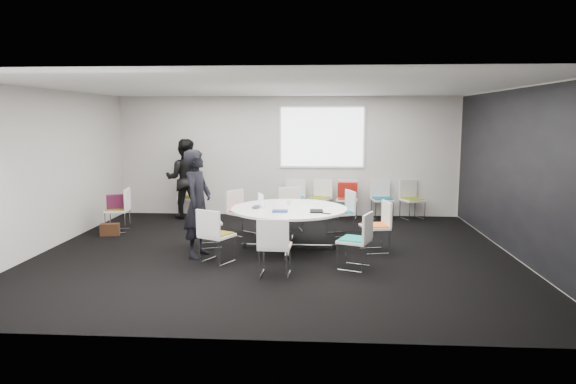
# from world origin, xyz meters

# --- Properties ---
(room_shell) EXTENTS (8.08, 7.08, 2.88)m
(room_shell) POSITION_xyz_m (0.09, 0.00, 1.40)
(room_shell) COLOR black
(room_shell) RESTS_ON ground
(conference_table) EXTENTS (2.04, 2.04, 0.73)m
(conference_table) POSITION_xyz_m (0.22, 0.32, 0.52)
(conference_table) COLOR silver
(conference_table) RESTS_ON ground
(projection_screen) EXTENTS (1.90, 0.03, 1.35)m
(projection_screen) POSITION_xyz_m (0.80, 3.46, 1.85)
(projection_screen) COLOR white
(projection_screen) RESTS_ON room_shell
(chair_ring_a) EXTENTS (0.53, 0.54, 0.88)m
(chair_ring_a) POSITION_xyz_m (1.72, 0.18, 0.28)
(chair_ring_a) COLOR silver
(chair_ring_a) RESTS_ON ground
(chair_ring_b) EXTENTS (0.58, 0.59, 0.88)m
(chair_ring_b) POSITION_xyz_m (1.19, 1.42, 0.28)
(chair_ring_b) COLOR silver
(chair_ring_b) RESTS_ON ground
(chair_ring_c) EXTENTS (0.55, 0.54, 0.88)m
(chair_ring_c) POSITION_xyz_m (0.18, 1.74, 0.28)
(chair_ring_c) COLOR silver
(chair_ring_c) RESTS_ON ground
(chair_ring_d) EXTENTS (0.63, 0.64, 0.88)m
(chair_ring_d) POSITION_xyz_m (-0.77, 1.33, 0.28)
(chair_ring_d) COLOR silver
(chair_ring_d) RESTS_ON ground
(chair_ring_e) EXTENTS (0.58, 0.59, 0.88)m
(chair_ring_e) POSITION_xyz_m (-1.24, 0.36, 0.28)
(chair_ring_e) COLOR silver
(chair_ring_e) RESTS_ON ground
(chair_ring_f) EXTENTS (0.62, 0.61, 0.88)m
(chair_ring_f) POSITION_xyz_m (-0.88, -0.66, 0.28)
(chair_ring_f) COLOR silver
(chair_ring_f) RESTS_ON ground
(chair_ring_g) EXTENTS (0.48, 0.47, 0.88)m
(chair_ring_g) POSITION_xyz_m (0.11, -1.29, 0.28)
(chair_ring_g) COLOR silver
(chair_ring_g) RESTS_ON ground
(chair_ring_h) EXTENTS (0.59, 0.59, 0.88)m
(chair_ring_h) POSITION_xyz_m (1.31, -0.86, 0.28)
(chair_ring_h) COLOR silver
(chair_ring_h) RESTS_ON ground
(chair_back_a) EXTENTS (0.50, 0.49, 0.88)m
(chair_back_a) POSITION_xyz_m (0.17, 3.17, 0.28)
(chair_back_a) COLOR silver
(chair_back_a) RESTS_ON ground
(chair_back_b) EXTENTS (0.59, 0.58, 0.88)m
(chair_back_b) POSITION_xyz_m (0.76, 3.16, 0.28)
(chair_back_b) COLOR silver
(chair_back_b) RESTS_ON ground
(chair_back_c) EXTENTS (0.52, 0.51, 0.88)m
(chair_back_c) POSITION_xyz_m (1.39, 3.12, 0.28)
(chair_back_c) COLOR silver
(chair_back_c) RESTS_ON ground
(chair_back_d) EXTENTS (0.52, 0.51, 0.88)m
(chair_back_d) POSITION_xyz_m (2.18, 3.17, 0.28)
(chair_back_d) COLOR silver
(chair_back_d) RESTS_ON ground
(chair_back_e) EXTENTS (0.60, 0.59, 0.88)m
(chair_back_e) POSITION_xyz_m (2.87, 3.16, 0.28)
(chair_back_e) COLOR silver
(chair_back_e) RESTS_ON ground
(chair_spare_left) EXTENTS (0.51, 0.52, 0.88)m
(chair_spare_left) POSITION_xyz_m (-3.33, 1.46, 0.28)
(chair_spare_left) COLOR silver
(chair_spare_left) RESTS_ON ground
(chair_person_back) EXTENTS (0.56, 0.55, 0.88)m
(chair_person_back) POSITION_xyz_m (-2.34, 3.12, 0.28)
(chair_person_back) COLOR silver
(chair_person_back) RESTS_ON ground
(person_main) EXTENTS (0.53, 0.71, 1.79)m
(person_main) POSITION_xyz_m (-1.25, -0.29, 0.89)
(person_main) COLOR black
(person_main) RESTS_ON ground
(person_back) EXTENTS (0.95, 0.78, 1.82)m
(person_back) POSITION_xyz_m (-2.33, 2.96, 0.91)
(person_back) COLOR black
(person_back) RESTS_ON ground
(laptop) EXTENTS (0.23, 0.31, 0.02)m
(laptop) POSITION_xyz_m (-0.31, 0.31, 0.74)
(laptop) COLOR #333338
(laptop) RESTS_ON conference_table
(laptop_lid) EXTENTS (0.12, 0.29, 0.22)m
(laptop_lid) POSITION_xyz_m (-0.28, 0.37, 0.86)
(laptop_lid) COLOR silver
(laptop_lid) RESTS_ON conference_table
(notebook_black) EXTENTS (0.23, 0.30, 0.02)m
(notebook_black) POSITION_xyz_m (0.71, -0.01, 0.74)
(notebook_black) COLOR black
(notebook_black) RESTS_ON conference_table
(tablet_folio) EXTENTS (0.27, 0.22, 0.03)m
(tablet_folio) POSITION_xyz_m (0.09, -0.06, 0.74)
(tablet_folio) COLOR navy
(tablet_folio) RESTS_ON conference_table
(papers_right) EXTENTS (0.32, 0.24, 0.00)m
(papers_right) POSITION_xyz_m (0.80, 0.60, 0.73)
(papers_right) COLOR silver
(papers_right) RESTS_ON conference_table
(papers_front) EXTENTS (0.35, 0.29, 0.00)m
(papers_front) POSITION_xyz_m (0.84, 0.20, 0.73)
(papers_front) COLOR white
(papers_front) RESTS_ON conference_table
(cup) EXTENTS (0.08, 0.08, 0.09)m
(cup) POSITION_xyz_m (0.19, 0.72, 0.78)
(cup) COLOR white
(cup) RESTS_ON conference_table
(phone) EXTENTS (0.16, 0.12, 0.01)m
(phone) POSITION_xyz_m (0.88, -0.20, 0.73)
(phone) COLOR black
(phone) RESTS_ON conference_table
(maroon_bag) EXTENTS (0.42, 0.28, 0.28)m
(maroon_bag) POSITION_xyz_m (-3.34, 1.45, 0.62)
(maroon_bag) COLOR #4C142F
(maroon_bag) RESTS_ON chair_spare_left
(brown_bag) EXTENTS (0.39, 0.23, 0.24)m
(brown_bag) POSITION_xyz_m (-3.36, 1.09, 0.12)
(brown_bag) COLOR #381F12
(brown_bag) RESTS_ON ground
(red_jacket) EXTENTS (0.46, 0.21, 0.36)m
(red_jacket) POSITION_xyz_m (1.38, 2.89, 0.70)
(red_jacket) COLOR #A61C14
(red_jacket) RESTS_ON chair_back_c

